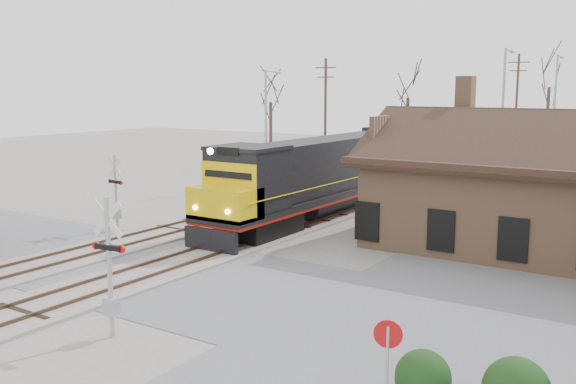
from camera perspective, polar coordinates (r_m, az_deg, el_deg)
name	(u,v)px	position (r m, az deg, el deg)	size (l,w,h in m)	color
ground	(155,271)	(26.62, -11.71, -6.92)	(140.00, 140.00, 0.00)	#9D988E
road	(155,271)	(26.61, -11.71, -6.88)	(60.00, 9.00, 0.03)	slate
track_main	(336,211)	(38.36, 4.31, -1.70)	(3.40, 90.00, 0.24)	#9D988E
track_siding	(274,204)	(40.69, -1.23, -1.05)	(3.40, 90.00, 0.24)	#9D988E
depot	(537,198)	(30.99, 21.29, -0.52)	(15.20, 9.31, 7.90)	#9C7250
locomotive_lead	(322,175)	(36.53, 3.08, 1.56)	(3.14, 21.04, 4.67)	black
locomotive_trailing	(450,147)	(55.87, 14.20, 3.94)	(3.14, 21.04, 4.42)	black
crossbuck_near	(110,273)	(19.57, -15.56, -6.95)	(1.20, 0.32, 4.22)	#A5A8AD
crossbuck_far	(116,195)	(34.06, -15.04, -0.30)	(1.13, 0.30, 3.96)	#A5A8AD
do_not_enter_sign	(388,349)	(14.90, 8.85, -13.62)	(0.65, 0.23, 2.23)	#A5A8AD
hedge_a	(423,378)	(15.80, 11.90, -15.85)	(1.32, 1.32, 1.32)	black
streetlight_a	(267,122)	(47.71, -1.88, 6.25)	(0.25, 2.04, 8.64)	#A5A8AD
streetlight_b	(503,117)	(44.29, 18.55, 6.36)	(0.25, 2.04, 9.85)	#A5A8AD
streetlight_c	(554,112)	(54.23, 22.60, 6.57)	(0.25, 2.04, 9.86)	#A5A8AD
utility_pole_a	(325,113)	(56.23, 3.34, 7.00)	(2.00, 0.24, 9.87)	#382D23
utility_pole_b	(516,107)	(66.51, 19.62, 7.14)	(2.00, 0.24, 10.58)	#382D23
tree_a	(271,91)	(60.79, -1.56, 8.92)	(4.02, 4.02, 9.86)	#382D23
tree_b	(408,86)	(58.44, 10.65, 9.28)	(4.33, 4.33, 10.60)	#382D23
tree_c	(550,74)	(67.26, 22.27, 9.67)	(4.95, 4.95, 12.13)	#382D23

